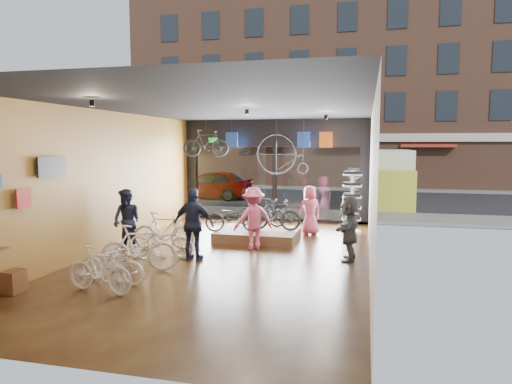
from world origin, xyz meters
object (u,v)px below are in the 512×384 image
(floor_bike_5, at_px, (164,231))
(customer_2, at_px, (194,224))
(display_bike_left, at_px, (233,217))
(hung_bike, at_px, (206,143))
(floor_bike_3, at_px, (139,248))
(floor_bike_2, at_px, (112,264))
(street_car, at_px, (211,184))
(display_platform, at_px, (258,235))
(customer_3, at_px, (253,219))
(box_truck, at_px, (387,179))
(customer_5, at_px, (349,228))
(customer_4, at_px, (310,210))
(floor_bike_1, at_px, (100,270))
(customer_1, at_px, (127,221))
(display_bike_right, at_px, (261,213))
(penny_farthing, at_px, (285,156))
(sunglasses_rack, at_px, (352,202))
(floor_bike_4, at_px, (161,241))
(display_bike_mid, at_px, (274,214))

(floor_bike_5, distance_m, customer_2, 1.61)
(display_bike_left, height_order, hung_bike, hung_bike)
(floor_bike_3, bearing_deg, floor_bike_2, 162.01)
(street_car, bearing_deg, display_platform, 26.82)
(display_bike_left, relative_size, customer_3, 0.97)
(box_truck, height_order, hung_bike, hung_bike)
(customer_3, bearing_deg, customer_5, 132.64)
(floor_bike_5, relative_size, customer_3, 1.00)
(street_car, relative_size, customer_4, 2.85)
(display_bike_left, bearing_deg, floor_bike_1, 154.65)
(street_car, bearing_deg, customer_2, 17.41)
(display_bike_left, xyz_separation_m, customer_1, (-2.36, -1.99, 0.12))
(customer_4, bearing_deg, display_bike_right, -14.96)
(street_car, xyz_separation_m, penny_farthing, (5.26, -7.22, 1.74))
(display_platform, height_order, display_bike_left, display_bike_left)
(customer_3, bearing_deg, floor_bike_5, -21.18)
(floor_bike_5, bearing_deg, sunglasses_rack, -62.98)
(display_platform, bearing_deg, floor_bike_1, -108.14)
(box_truck, relative_size, display_platform, 2.77)
(box_truck, distance_m, customer_2, 12.51)
(display_bike_right, bearing_deg, customer_5, -124.91)
(floor_bike_2, height_order, floor_bike_5, floor_bike_5)
(floor_bike_3, height_order, floor_bike_4, floor_bike_3)
(display_bike_left, xyz_separation_m, penny_farthing, (1.02, 2.88, 1.76))
(customer_1, height_order, customer_5, customer_1)
(customer_2, bearing_deg, sunglasses_rack, -127.48)
(street_car, xyz_separation_m, floor_bike_2, (2.94, -14.61, -0.36))
(floor_bike_4, height_order, customer_1, customer_1)
(display_bike_mid, xyz_separation_m, sunglasses_rack, (2.25, 1.50, 0.24))
(customer_4, bearing_deg, hung_bike, -42.66)
(customer_3, bearing_deg, penny_farthing, -127.75)
(floor_bike_1, height_order, customer_2, customer_2)
(sunglasses_rack, height_order, hung_bike, hung_bike)
(box_truck, relative_size, customer_5, 4.08)
(display_bike_right, height_order, customer_1, customer_1)
(customer_3, bearing_deg, box_truck, -146.16)
(customer_2, xyz_separation_m, customer_4, (2.42, 3.93, -0.12))
(box_truck, relative_size, customer_4, 4.22)
(floor_bike_4, bearing_deg, display_bike_mid, -44.91)
(floor_bike_3, relative_size, customer_2, 0.97)
(floor_bike_2, relative_size, display_bike_right, 0.95)
(display_platform, relative_size, display_bike_right, 1.46)
(display_bike_left, distance_m, sunglasses_rack, 3.95)
(street_car, xyz_separation_m, customer_2, (3.90, -12.42, 0.15))
(floor_bike_2, distance_m, customer_1, 2.76)
(floor_bike_4, height_order, penny_farthing, penny_farthing)
(floor_bike_2, height_order, customer_5, customer_5)
(display_platform, xyz_separation_m, penny_farthing, (0.38, 2.42, 2.35))
(floor_bike_5, distance_m, hung_bike, 4.41)
(floor_bike_3, bearing_deg, customer_5, -77.72)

